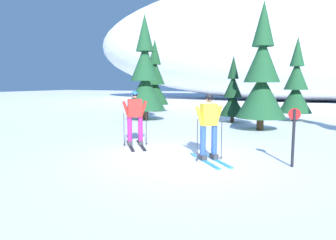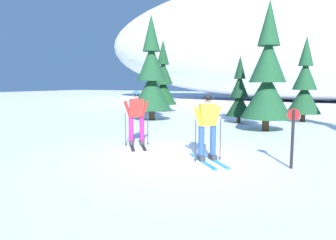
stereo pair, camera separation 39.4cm
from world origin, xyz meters
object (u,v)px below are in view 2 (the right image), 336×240
(pine_tree_center_left, at_px, (239,95))
(pine_tree_left, at_px, (152,77))
(skier_yellow_jacket, at_px, (208,126))
(pine_tree_far_left, at_px, (163,82))
(pine_tree_right, at_px, (305,86))
(pine_tree_center_right, at_px, (267,77))
(trail_marker_post, at_px, (293,135))
(skier_red_jacket, at_px, (136,117))

(pine_tree_center_left, bearing_deg, pine_tree_left, -166.21)
(skier_yellow_jacket, distance_m, pine_tree_far_left, 14.13)
(skier_yellow_jacket, relative_size, pine_tree_right, 0.40)
(pine_tree_center_right, xyz_separation_m, trail_marker_post, (1.61, -5.68, -1.45))
(skier_red_jacket, height_order, pine_tree_center_left, pine_tree_center_left)
(skier_yellow_jacket, bearing_deg, skier_red_jacket, 163.53)
(pine_tree_center_right, distance_m, trail_marker_post, 6.08)
(pine_tree_left, height_order, pine_tree_right, pine_tree_left)
(pine_tree_left, relative_size, pine_tree_center_left, 1.66)
(trail_marker_post, bearing_deg, skier_yellow_jacket, -173.84)
(skier_red_jacket, bearing_deg, skier_yellow_jacket, -16.47)
(pine_tree_center_left, distance_m, trail_marker_post, 8.53)
(skier_yellow_jacket, relative_size, pine_tree_far_left, 0.35)
(trail_marker_post, bearing_deg, pine_tree_center_left, 113.06)
(skier_yellow_jacket, xyz_separation_m, pine_tree_center_right, (0.43, 5.90, 1.35))
(skier_red_jacket, relative_size, pine_tree_right, 0.40)
(skier_yellow_jacket, xyz_separation_m, pine_tree_far_left, (-7.72, 11.78, 1.19))
(skier_yellow_jacket, height_order, pine_tree_right, pine_tree_right)
(skier_yellow_jacket, height_order, trail_marker_post, skier_yellow_jacket)
(pine_tree_far_left, bearing_deg, pine_tree_center_left, -30.06)
(pine_tree_center_right, bearing_deg, pine_tree_center_left, 128.63)
(pine_tree_far_left, distance_m, trail_marker_post, 15.18)
(skier_red_jacket, relative_size, pine_tree_left, 0.31)
(pine_tree_center_left, height_order, pine_tree_right, pine_tree_right)
(skier_red_jacket, relative_size, pine_tree_far_left, 0.35)
(pine_tree_center_right, distance_m, pine_tree_right, 4.28)
(pine_tree_far_left, relative_size, pine_tree_left, 0.89)
(skier_yellow_jacket, distance_m, pine_tree_center_left, 8.17)
(pine_tree_left, relative_size, pine_tree_center_right, 1.04)
(pine_tree_right, bearing_deg, pine_tree_far_left, 169.20)
(pine_tree_right, bearing_deg, pine_tree_center_left, -146.04)
(skier_yellow_jacket, bearing_deg, pine_tree_center_right, 85.82)
(pine_tree_right, distance_m, trail_marker_post, 9.84)
(skier_yellow_jacket, bearing_deg, trail_marker_post, 6.16)
(pine_tree_far_left, distance_m, pine_tree_right, 9.49)
(pine_tree_left, bearing_deg, pine_tree_center_right, -9.50)
(pine_tree_far_left, relative_size, trail_marker_post, 3.53)
(trail_marker_post, bearing_deg, pine_tree_right, 92.60)
(skier_yellow_jacket, distance_m, pine_tree_center_right, 6.07)
(pine_tree_center_left, bearing_deg, skier_yellow_jacket, -80.92)
(skier_red_jacket, xyz_separation_m, pine_tree_right, (4.34, 9.19, 0.91))
(pine_tree_center_left, relative_size, pine_tree_right, 0.77)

